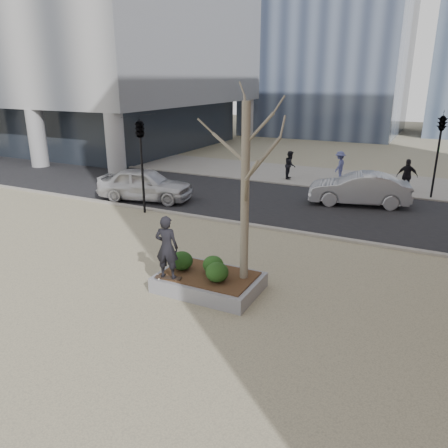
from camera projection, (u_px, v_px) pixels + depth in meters
The scene contains 18 objects.
ground at pixel (181, 283), 13.57m from camera, with size 120.00×120.00×0.00m, color gray.
street at pixel (286, 204), 22.05m from camera, with size 60.00×8.00×0.02m, color black.
far_sidewalk at pixel (322, 177), 27.98m from camera, with size 60.00×6.00×0.02m, color gray.
planter at pixel (209, 282), 13.08m from camera, with size 3.00×2.00×0.45m, color gray.
planter_mulch at pixel (209, 275), 13.00m from camera, with size 2.70×1.70×0.04m, color #382314.
sycamore_tree at pixel (245, 166), 11.77m from camera, with size 2.80×2.80×6.60m, color gray, non-canonical shape.
shrub_left at pixel (182, 261), 13.25m from camera, with size 0.67×0.67×0.57m, color black.
shrub_middle at pixel (213, 265), 13.01m from camera, with size 0.63×0.63×0.53m, color #1C3F14.
shrub_right at pixel (217, 272), 12.47m from camera, with size 0.66×0.66×0.56m, color #1A3711.
skateboard at pixel (168, 278), 12.74m from camera, with size 0.78×0.20×0.07m, color black, non-canonical shape.
skateboarder at pixel (167, 247), 12.43m from camera, with size 0.68×0.45×1.87m, color black.
police_car at pixel (145, 184), 22.46m from camera, with size 1.96×4.86×1.66m, color silver.
car_silver at pixel (359, 189), 21.66m from camera, with size 1.69×4.86×1.60m, color #98999F.
pedestrian_a at pixel (290, 165), 27.25m from camera, with size 0.84×0.66×1.73m, color black.
pedestrian_b at pixel (340, 166), 26.92m from camera, with size 1.15×0.66×1.78m, color #474D81.
pedestrian_c at pixel (407, 176), 23.87m from camera, with size 1.09×0.45×1.86m, color black.
traffic_light_near at pixel (142, 165), 19.94m from camera, with size 0.60×2.48×4.50m, color black, non-canonical shape.
traffic_light_far at pixel (437, 156), 22.48m from camera, with size 0.60×2.48×4.50m, color black, non-canonical shape.
Camera 1 is at (6.70, -10.39, 6.04)m, focal length 35.00 mm.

